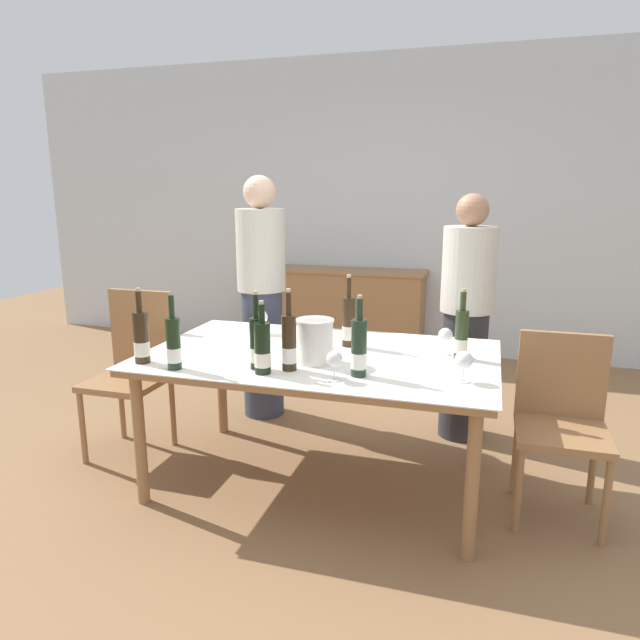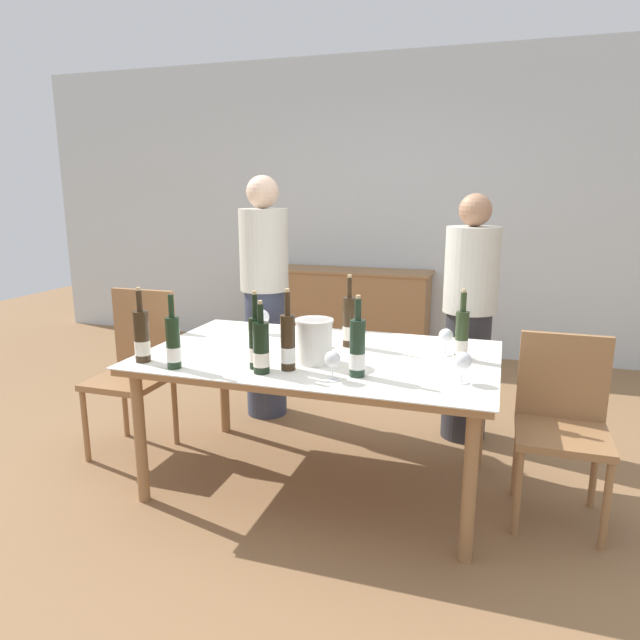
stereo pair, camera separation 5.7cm
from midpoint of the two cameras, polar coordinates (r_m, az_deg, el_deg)
The scene contains 22 objects.
ground_plane at distance 3.26m, azimuth -0.52°, elevation -15.86°, with size 12.00×12.00×0.00m, color olive.
back_wall at distance 5.60m, azimuth 8.15°, elevation 11.05°, with size 8.00×0.10×2.80m.
sideboard_cabinet at distance 5.55m, azimuth 1.73°, elevation 0.86°, with size 1.64×0.46×0.82m.
dining_table at distance 2.99m, azimuth -0.55°, elevation -4.51°, with size 1.80×1.11×0.73m.
ice_bucket at distance 2.80m, azimuth -1.10°, elevation -2.00°, with size 0.19×0.19×0.22m.
wine_bottle_0 at distance 3.09m, azimuth 2.34°, elevation -0.29°, with size 0.07×0.07×0.39m.
wine_bottle_1 at distance 2.59m, azimuth 3.29°, elevation -2.90°, with size 0.07×0.07×0.38m.
wine_bottle_2 at distance 2.94m, azimuth -17.97°, elevation -1.74°, with size 0.08×0.08×0.37m.
wine_bottle_3 at distance 2.93m, azimuth 13.40°, elevation -1.49°, with size 0.07×0.07×0.36m.
wine_bottle_4 at distance 2.65m, azimuth -6.39°, elevation -2.92°, with size 0.08×0.08×0.34m.
wine_bottle_5 at distance 2.72m, azimuth -6.96°, elevation -2.40°, with size 0.07×0.07×0.38m.
wine_bottle_6 at distance 2.79m, azimuth -15.00°, elevation -2.36°, with size 0.07×0.07×0.36m.
wine_bottle_7 at distance 2.68m, azimuth -3.72°, elevation -2.37°, with size 0.07×0.07×0.39m.
wine_glass_0 at distance 3.39m, azimuth -6.46°, elevation 0.23°, with size 0.09×0.09×0.14m.
wine_glass_1 at distance 3.00m, azimuth 11.90°, elevation -1.58°, with size 0.07×0.07×0.14m.
wine_glass_2 at distance 3.12m, azimuth -1.43°, elevation -0.96°, with size 0.08×0.08×0.13m.
wine_glass_3 at distance 2.54m, azimuth 0.80°, elevation -4.02°, with size 0.07×0.07×0.14m.
wine_glass_4 at distance 2.59m, azimuth 13.58°, elevation -4.00°, with size 0.08×0.08×0.14m.
chair_left_end at distance 3.63m, azimuth -18.52°, elevation -4.00°, with size 0.42×0.42×0.98m.
chair_right_end at distance 3.02m, azimuth 22.47°, elevation -8.57°, with size 0.42×0.42×0.89m.
person_host at distance 3.94m, azimuth -6.25°, elevation 2.14°, with size 0.33×0.33×1.66m.
person_guest_left at distance 3.68m, azimuth 13.97°, elevation 0.02°, with size 0.33×0.33×1.55m.
Camera 1 is at (0.82, -2.74, 1.57)m, focal length 32.00 mm.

